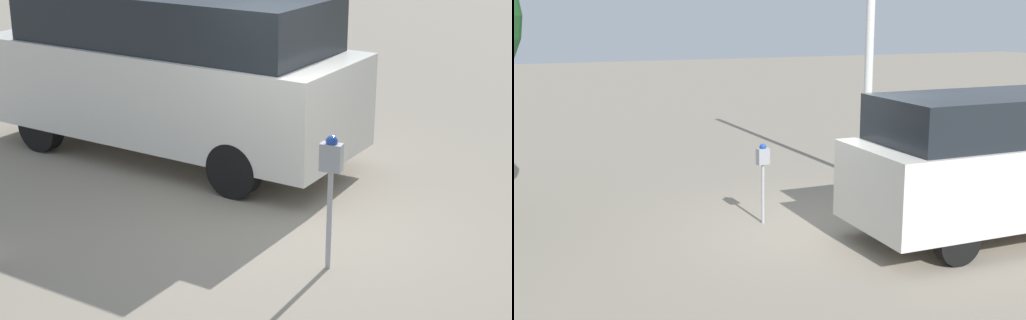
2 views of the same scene
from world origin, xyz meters
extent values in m
plane|color=gray|center=(0.00, 0.00, 0.00)|extent=(80.00, 80.00, 0.00)
cylinder|color=#9E9EA3|center=(-0.72, 0.65, 0.49)|extent=(0.05, 0.05, 0.98)
cube|color=gray|center=(-0.72, 0.65, 1.11)|extent=(0.22, 0.14, 0.26)
sphere|color=navy|center=(-0.72, 0.65, 1.26)|extent=(0.11, 0.11, 0.11)
cube|color=beige|center=(2.60, -1.20, 0.91)|extent=(5.10, 1.84, 1.17)
cube|color=black|center=(2.48, -1.20, 1.84)|extent=(4.08, 1.69, 0.68)
cube|color=orange|center=(5.10, -0.62, 0.48)|extent=(0.08, 0.12, 0.20)
cylinder|color=black|center=(4.19, -0.40, 0.33)|extent=(0.66, 0.22, 0.66)
cylinder|color=black|center=(4.18, -2.01, 0.33)|extent=(0.66, 0.22, 0.66)
cylinder|color=black|center=(1.03, -0.39, 0.33)|extent=(0.66, 0.22, 0.66)
cylinder|color=black|center=(1.02, -2.00, 0.33)|extent=(0.66, 0.22, 0.66)
camera|label=1|loc=(-3.70, 6.66, 3.43)|focal=55.00mm
camera|label=2|loc=(-4.44, -8.57, 3.28)|focal=45.00mm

